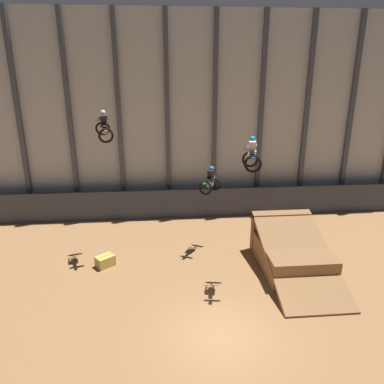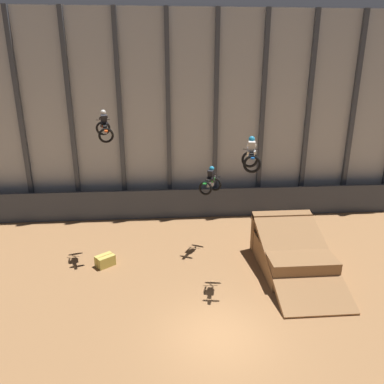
% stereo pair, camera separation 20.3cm
% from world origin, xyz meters
% --- Properties ---
extents(ground_plane, '(60.00, 60.00, 0.00)m').
position_xyz_m(ground_plane, '(0.00, 0.00, 0.00)').
color(ground_plane, '#996B42').
extents(arena_back_wall, '(32.00, 0.40, 12.97)m').
position_xyz_m(arena_back_wall, '(-0.00, 12.79, 6.48)').
color(arena_back_wall, '#ADB2B7').
rests_on(arena_back_wall, ground_plane).
extents(lower_barrier, '(31.36, 0.20, 1.95)m').
position_xyz_m(lower_barrier, '(0.00, 11.76, 0.98)').
color(lower_barrier, '#383D47').
rests_on(lower_barrier, ground_plane).
extents(dirt_ramp, '(3.19, 6.19, 2.34)m').
position_xyz_m(dirt_ramp, '(4.38, 4.90, 0.77)').
color(dirt_ramp, olive).
rests_on(dirt_ramp, ground_plane).
extents(rider_bike_left_air, '(1.08, 1.84, 1.52)m').
position_xyz_m(rider_bike_left_air, '(-4.74, 7.06, 6.83)').
color(rider_bike_left_air, black).
extents(rider_bike_center_air, '(1.41, 1.75, 1.54)m').
position_xyz_m(rider_bike_center_air, '(0.56, 7.25, 3.84)').
color(rider_bike_center_air, black).
extents(rider_bike_right_air, '(0.97, 1.79, 1.52)m').
position_xyz_m(rider_bike_right_air, '(1.77, 3.60, 6.07)').
color(rider_bike_right_air, black).
extents(hay_bale_trackside, '(1.08, 1.02, 0.57)m').
position_xyz_m(hay_bale_trackside, '(-4.99, 5.66, 0.28)').
color(hay_bale_trackside, '#CCB751').
rests_on(hay_bale_trackside, ground_plane).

